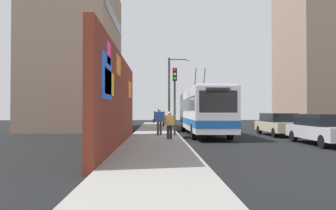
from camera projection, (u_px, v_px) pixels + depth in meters
name	position (u px, v px, depth m)	size (l,w,h in m)	color
ground_plane	(182.00, 139.00, 19.59)	(80.00, 80.00, 0.00)	black
sidewalk_slab	(156.00, 138.00, 19.54)	(48.00, 3.20, 0.15)	gray
graffiti_wall	(118.00, 101.00, 15.16)	(13.32, 0.32, 4.42)	maroon
building_far_left	(78.00, 55.00, 30.70)	(12.65, 6.99, 14.22)	gray
building_far_right	(326.00, 36.00, 34.80)	(9.13, 8.84, 19.96)	gray
city_bus	(203.00, 110.00, 23.04)	(11.77, 2.49, 5.03)	silver
parked_car_silver	(322.00, 129.00, 16.41)	(4.88, 1.85, 1.58)	#B7B7BC
parked_car_champagne	(278.00, 124.00, 22.33)	(4.73, 1.93, 1.58)	#C6B793
pedestrian_midblock	(159.00, 119.00, 20.85)	(0.24, 0.78, 1.78)	#3F3326
pedestrian_at_curb	(169.00, 123.00, 18.10)	(0.22, 0.72, 1.56)	#1E1E2D
traffic_light	(175.00, 90.00, 20.93)	(0.49, 0.28, 4.44)	#2D382D
street_lamp	(172.00, 88.00, 28.06)	(0.44, 1.95, 6.29)	#4C4C51
curbside_puddle	(190.00, 138.00, 20.54)	(2.20, 2.20, 0.00)	black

